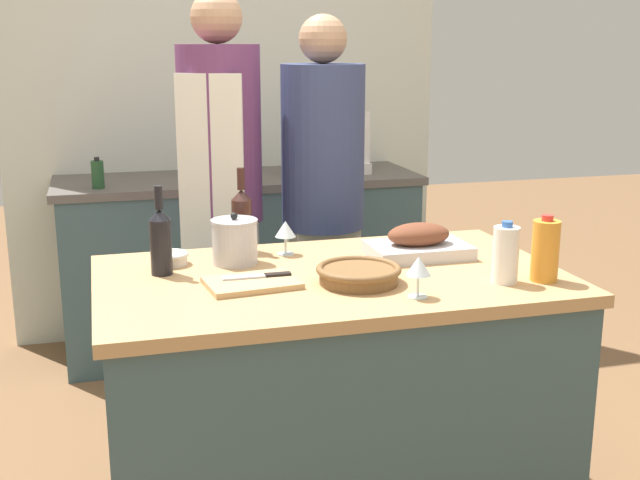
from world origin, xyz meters
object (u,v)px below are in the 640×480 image
at_px(wicker_basket, 359,274).
at_px(wine_glass_left, 285,230).
at_px(cutting_board, 252,283).
at_px(knife_chef, 259,276).
at_px(person_cook_guest, 323,198).
at_px(roasting_pan, 418,244).
at_px(wine_glass_right, 418,267).
at_px(wine_bottle_green, 242,218).
at_px(stock_pot, 235,241).
at_px(mixing_bowl, 170,258).
at_px(milk_jug, 506,254).
at_px(wine_bottle_dark, 161,240).
at_px(stand_mixer, 352,148).
at_px(condiment_bottle_short, 289,160).
at_px(condiment_bottle_tall, 98,174).
at_px(person_cook_aproned, 221,188).
at_px(juice_jug, 545,250).

relative_size(wicker_basket, wine_glass_left, 2.20).
distance_m(cutting_board, wine_glass_left, 0.39).
relative_size(knife_chef, person_cook_guest, 0.13).
height_order(roasting_pan, wine_glass_right, wine_glass_right).
bearing_deg(wine_bottle_green, stock_pot, -108.76).
height_order(roasting_pan, mixing_bowl, roasting_pan).
xyz_separation_m(wicker_basket, cutting_board, (-0.32, 0.06, -0.02)).
relative_size(mixing_bowl, wine_glass_right, 0.99).
distance_m(milk_jug, wine_glass_right, 0.32).
distance_m(stock_pot, milk_jug, 0.88).
xyz_separation_m(wine_bottle_dark, wine_glass_right, (0.69, -0.44, -0.02)).
height_order(wine_bottle_dark, wine_glass_left, wine_bottle_dark).
relative_size(stand_mixer, condiment_bottle_short, 1.91).
distance_m(condiment_bottle_tall, condiment_bottle_short, 0.97).
distance_m(roasting_pan, person_cook_guest, 0.76).
bearing_deg(stand_mixer, wine_bottle_green, -122.84).
bearing_deg(condiment_bottle_tall, wicker_basket, -65.40).
bearing_deg(stand_mixer, wine_glass_left, -116.61).
height_order(wine_bottle_dark, wine_glass_right, wine_bottle_dark).
distance_m(wicker_basket, wine_glass_right, 0.22).
distance_m(cutting_board, stand_mixer, 1.89).
xyz_separation_m(roasting_pan, cutting_board, (-0.62, -0.18, -0.04)).
bearing_deg(cutting_board, milk_jug, -12.95).
bearing_deg(cutting_board, wine_glass_left, 61.03).
bearing_deg(wine_bottle_dark, condiment_bottle_tall, 97.39).
bearing_deg(mixing_bowl, stock_pot, -11.19).
distance_m(roasting_pan, wine_glass_left, 0.46).
height_order(milk_jug, wine_glass_right, milk_jug).
xyz_separation_m(wine_bottle_green, person_cook_aproned, (0.01, 0.56, 0.01)).
bearing_deg(juice_jug, stand_mixer, 90.77).
bearing_deg(juice_jug, stock_pot, 152.91).
height_order(mixing_bowl, stand_mixer, stand_mixer).
relative_size(stock_pot, knife_chef, 0.81).
relative_size(wine_bottle_green, condiment_bottle_short, 1.78).
bearing_deg(condiment_bottle_short, roasting_pan, -86.78).
relative_size(wicker_basket, cutting_board, 0.90).
distance_m(juice_jug, stand_mixer, 1.87).
distance_m(stock_pot, wine_glass_left, 0.20).
bearing_deg(knife_chef, stand_mixer, 63.30).
xyz_separation_m(milk_jug, condiment_bottle_short, (-0.23, 1.90, 0.03)).
xyz_separation_m(wicker_basket, wine_glass_left, (-0.14, 0.39, 0.06)).
bearing_deg(wicker_basket, person_cook_aproned, 103.97).
height_order(cutting_board, juice_jug, juice_jug).
relative_size(stock_pot, wine_glass_left, 1.45).
xyz_separation_m(wine_bottle_dark, person_cook_aproned, (0.31, 0.78, 0.01)).
bearing_deg(stand_mixer, stock_pot, -121.45).
bearing_deg(milk_jug, stand_mixer, 86.84).
distance_m(roasting_pan, milk_jug, 0.38).
bearing_deg(juice_jug, condiment_bottle_tall, 126.60).
distance_m(wine_glass_right, condiment_bottle_tall, 2.02).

